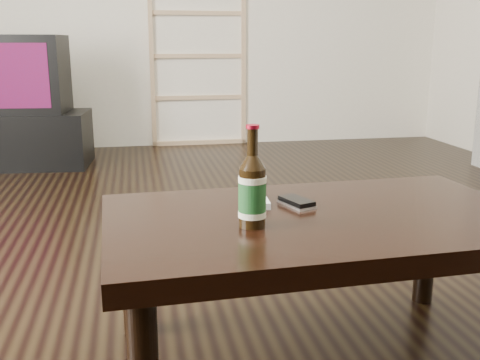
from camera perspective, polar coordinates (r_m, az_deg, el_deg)
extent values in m
cube|color=black|center=(1.94, -5.34, -12.33)|extent=(5.00, 6.00, 0.01)
cube|color=black|center=(4.22, -21.52, 3.85)|extent=(0.98, 0.55, 0.38)
cube|color=black|center=(4.17, -22.07, 9.93)|extent=(0.73, 0.49, 0.52)
cube|color=#B0000A|center=(3.96, -22.93, 9.70)|extent=(0.57, 0.05, 0.42)
cube|color=tan|center=(4.88, -9.07, 12.37)|extent=(0.04, 0.36, 1.48)
cube|color=tan|center=(4.98, -0.05, 12.56)|extent=(0.04, 0.36, 1.48)
cube|color=tan|center=(4.98, -4.36, 4.16)|extent=(0.80, 0.37, 0.03)
cube|color=tan|center=(5.08, -4.75, 12.54)|extent=(0.80, 0.04, 1.48)
cube|color=tan|center=(4.93, -4.44, 8.53)|extent=(0.73, 0.34, 0.03)
cube|color=tan|center=(4.91, -4.52, 12.50)|extent=(0.73, 0.34, 0.03)
cube|color=tan|center=(4.92, -4.60, 16.48)|extent=(0.73, 0.34, 0.03)
cube|color=maroon|center=(4.89, -5.78, 9.93)|extent=(0.28, 0.23, 0.22)
cube|color=navy|center=(4.92, -2.83, 9.87)|extent=(0.19, 0.23, 0.19)
cube|color=white|center=(4.88, -5.19, 13.95)|extent=(0.34, 0.23, 0.22)
cube|color=black|center=(1.48, 8.04, -4.46)|extent=(1.13, 0.69, 0.06)
cylinder|color=black|center=(1.70, -10.85, -9.66)|extent=(0.07, 0.07, 0.36)
cylinder|color=black|center=(1.97, 18.35, -6.79)|extent=(0.07, 0.07, 0.36)
cylinder|color=black|center=(1.35, 1.25, -1.81)|extent=(0.07, 0.07, 0.14)
cylinder|color=#1A4C1E|center=(1.35, 1.26, -1.70)|extent=(0.07, 0.07, 0.09)
cylinder|color=beige|center=(1.34, 1.26, 0.09)|extent=(0.07, 0.07, 0.01)
cylinder|color=beige|center=(1.36, 1.25, -3.45)|extent=(0.07, 0.07, 0.01)
cone|color=black|center=(1.33, 1.27, 1.84)|extent=(0.07, 0.07, 0.03)
cylinder|color=black|center=(1.32, 1.29, 3.88)|extent=(0.03, 0.03, 0.06)
cylinder|color=maroon|center=(1.31, 1.29, 5.44)|extent=(0.03, 0.03, 0.01)
cube|color=silver|center=(1.55, 5.76, -2.45)|extent=(0.09, 0.12, 0.01)
cube|color=black|center=(1.55, 5.76, -2.17)|extent=(0.08, 0.12, 0.02)
cylinder|color=silver|center=(1.52, 6.47, -2.22)|extent=(0.03, 0.03, 0.00)
cube|color=silver|center=(1.57, 1.88, -1.94)|extent=(0.06, 0.16, 0.02)
cylinder|color=black|center=(1.59, 1.74, -1.35)|extent=(0.01, 0.01, 0.00)
cylinder|color=black|center=(1.55, 1.97, -1.77)|extent=(0.01, 0.01, 0.00)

